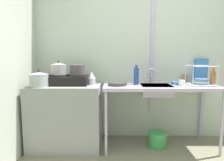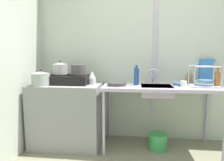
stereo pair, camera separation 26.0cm
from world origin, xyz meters
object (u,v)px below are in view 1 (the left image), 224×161
sink_basin (156,90)px  utensil_jar (185,78)px  small_bowl_on_drainboard (176,83)px  bottle_by_rack (213,78)px  pot_on_right_burner (78,70)px  cup_by_rack (182,83)px  cereal_box (201,70)px  faucet (151,74)px  dish_rack (201,82)px  percolator (92,78)px  bucket_on_floor (157,139)px  bottle_by_sink (136,76)px  pot_beside_stove (39,79)px  stove (68,80)px  pot_on_left_burner (59,69)px  frying_pan (118,84)px

sink_basin → utensil_jar: 0.60m
small_bowl_on_drainboard → bottle_by_rack: 0.47m
sink_basin → bottle_by_rack: (0.74, -0.01, 0.16)m
pot_on_right_burner → cup_by_rack: bearing=-2.2°
cereal_box → utensil_jar: (-0.23, -0.01, -0.11)m
faucet → dish_rack: 0.65m
percolator → small_bowl_on_drainboard: 1.15m
bottle_by_rack → bucket_on_floor: bottle_by_rack is taller
bottle_by_sink → pot_on_right_burner: bearing=-180.0°
pot_beside_stove → bottle_by_sink: bearing=8.7°
pot_on_right_burner → bottle_by_sink: 0.79m
stove → sink_basin: size_ratio=1.35×
pot_on_left_burner → bucket_on_floor: (1.35, -0.04, -0.97)m
faucet → small_bowl_on_drainboard: bearing=-16.6°
cup_by_rack → small_bowl_on_drainboard: size_ratio=0.66×
bottle_by_rack → cup_by_rack: bearing=-179.7°
bucket_on_floor → pot_on_right_burner: bearing=178.0°
dish_rack → cereal_box: bearing=66.5°
pot_on_right_burner → bottle_by_rack: pot_on_right_burner is taller
pot_on_left_burner → bottle_by_sink: (1.05, 0.00, -0.10)m
pot_on_right_burner → percolator: bearing=4.0°
frying_pan → cup_by_rack: cup_by_rack is taller
pot_on_left_burner → sink_basin: (1.31, -0.04, -0.28)m
pot_on_left_burner → dish_rack: bearing=-0.8°
faucet → small_bowl_on_drainboard: size_ratio=1.73×
pot_on_left_burner → sink_basin: 1.34m
stove → cup_by_rack: size_ratio=6.71×
bottle_by_sink → frying_pan: bearing=-164.1°
bottle_by_sink → bucket_on_floor: size_ratio=1.07×
frying_pan → pot_on_right_burner: bearing=172.4°
percolator → small_bowl_on_drainboard: (1.15, 0.01, -0.07)m
pot_beside_stove → faucet: 1.50m
pot_on_right_burner → small_bowl_on_drainboard: pot_on_right_burner is taller
small_bowl_on_drainboard → bottle_by_rack: bearing=-9.6°
pot_on_right_burner → bucket_on_floor: size_ratio=0.81×
bottle_by_sink → cereal_box: size_ratio=0.77×
pot_beside_stove → cup_by_rack: pot_beside_stove is taller
sink_basin → bucket_on_floor: sink_basin is taller
pot_on_right_burner → pot_beside_stove: 0.51m
pot_beside_stove → sink_basin: 1.52m
stove → cereal_box: cereal_box is taller
bottle_by_rack → percolator: bearing=177.7°
sink_basin → dish_rack: (0.59, 0.01, 0.11)m
pot_beside_stove → dish_rack: size_ratio=0.71×
faucet → bottle_by_rack: 0.79m
percolator → small_bowl_on_drainboard: percolator is taller
sink_basin → bucket_on_floor: bearing=2.1°
frying_pan → dish_rack: dish_rack is taller
pot_on_right_burner → bottle_by_sink: size_ratio=0.75×
dish_rack → bottle_by_sink: dish_rack is taller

